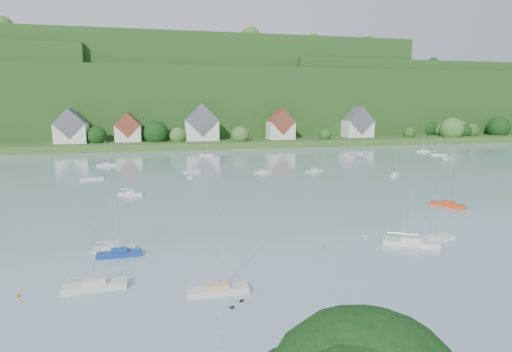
# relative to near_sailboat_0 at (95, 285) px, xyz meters

# --- Properties ---
(far_shore_strip) EXTENTS (600.00, 60.00, 3.00)m
(far_shore_strip) POSITION_rel_near_sailboat_0_xyz_m (22.30, 170.85, 1.03)
(far_shore_strip) COLOR #325921
(far_shore_strip) RESTS_ON ground
(forested_ridge) EXTENTS (620.00, 181.22, 69.89)m
(forested_ridge) POSITION_rel_near_sailboat_0_xyz_m (22.70, 239.42, 22.42)
(forested_ridge) COLOR #143B12
(forested_ridge) RESTS_ON ground
(village_building_0) EXTENTS (14.00, 10.40, 16.00)m
(village_building_0) POSITION_rel_near_sailboat_0_xyz_m (-32.70, 157.85, 9.04)
(village_building_0) COLOR silver
(village_building_0) RESTS_ON far_shore_strip
(village_building_1) EXTENTS (12.00, 9.36, 14.00)m
(village_building_1) POSITION_rel_near_sailboat_0_xyz_m (-7.70, 159.85, 8.28)
(village_building_1) COLOR silver
(village_building_1) RESTS_ON far_shore_strip
(village_building_2) EXTENTS (16.00, 11.44, 18.00)m
(village_building_2) POSITION_rel_near_sailboat_0_xyz_m (27.30, 158.85, 9.80)
(village_building_2) COLOR silver
(village_building_2) RESTS_ON far_shore_strip
(village_building_3) EXTENTS (13.00, 10.40, 15.50)m
(village_building_3) POSITION_rel_near_sailboat_0_xyz_m (67.30, 156.85, 8.96)
(village_building_3) COLOR silver
(village_building_3) RESTS_ON far_shore_strip
(village_building_4) EXTENTS (15.00, 10.40, 16.50)m
(village_building_4) POSITION_rel_near_sailboat_0_xyz_m (112.30, 160.85, 9.12)
(village_building_4) COLOR silver
(village_building_4) RESTS_ON far_shore_strip
(near_sailboat_0) EXTENTS (6.97, 2.40, 9.25)m
(near_sailboat_0) POSITION_rel_near_sailboat_0_xyz_m (0.00, 0.00, 0.00)
(near_sailboat_0) COLOR silver
(near_sailboat_0) RESTS_ON ground
(near_sailboat_1) EXTENTS (5.98, 1.79, 8.02)m
(near_sailboat_1) POSITION_rel_near_sailboat_0_xyz_m (1.67, 10.07, -0.04)
(near_sailboat_1) COLOR navy
(near_sailboat_1) RESTS_ON ground
(near_sailboat_2) EXTENTS (6.74, 1.90, 9.10)m
(near_sailboat_2) POSITION_rel_near_sailboat_0_xyz_m (13.28, -4.14, -0.00)
(near_sailboat_2) COLOR silver
(near_sailboat_2) RESTS_ON ground
(near_sailboat_3) EXTENTS (7.14, 3.72, 9.28)m
(near_sailboat_3) POSITION_rel_near_sailboat_0_xyz_m (47.65, 5.81, 0.00)
(near_sailboat_3) COLOR silver
(near_sailboat_3) RESTS_ON ground
(near_sailboat_4) EXTENTS (7.87, 5.87, 10.59)m
(near_sailboat_4) POSITION_rel_near_sailboat_0_xyz_m (42.98, 5.08, 0.04)
(near_sailboat_4) COLOR silver
(near_sailboat_4) RESTS_ON ground
(near_sailboat_5) EXTENTS (5.36, 6.47, 8.94)m
(near_sailboat_5) POSITION_rel_near_sailboat_0_xyz_m (63.95, 24.17, -0.01)
(near_sailboat_5) COLOR #CB3F12
(near_sailboat_5) RESTS_ON ground
(near_sailboat_6) EXTENTS (5.88, 1.81, 7.87)m
(near_sailboat_6) POSITION_rel_near_sailboat_0_xyz_m (0.71, 12.21, -0.04)
(near_sailboat_6) COLOR silver
(near_sailboat_6) RESTS_ON ground
(mooring_buoy_0) EXTENTS (0.39, 0.39, 0.39)m
(mooring_buoy_0) POSITION_rel_near_sailboat_0_xyz_m (-7.82, -0.16, -0.47)
(mooring_buoy_0) COLOR #D16217
(mooring_buoy_0) RESTS_ON ground
(mooring_buoy_1) EXTENTS (0.43, 0.43, 0.43)m
(mooring_buoy_1) POSITION_rel_near_sailboat_0_xyz_m (38.32, 10.05, -0.47)
(mooring_buoy_1) COLOR white
(mooring_buoy_1) RESTS_ON ground
(mooring_buoy_2) EXTENTS (0.39, 0.39, 0.39)m
(mooring_buoy_2) POSITION_rel_near_sailboat_0_xyz_m (30.14, 6.96, -0.47)
(mooring_buoy_2) COLOR #D16217
(mooring_buoy_2) RESTS_ON ground
(mooring_buoy_3) EXTENTS (0.49, 0.49, 0.49)m
(mooring_buoy_3) POSITION_rel_near_sailboat_0_xyz_m (-2.26, 12.66, -0.47)
(mooring_buoy_3) COLOR #D16217
(mooring_buoy_3) RESTS_ON ground
(duck_pair) EXTENTS (1.68, 1.49, 0.34)m
(duck_pair) POSITION_rel_near_sailboat_0_xyz_m (14.83, -7.16, -0.36)
(duck_pair) COLOR black
(duck_pair) RESTS_ON ground
(far_sailboat_cluster) EXTENTS (191.55, 74.44, 8.71)m
(far_sailboat_cluster) POSITION_rel_near_sailboat_0_xyz_m (31.98, 92.54, -0.10)
(far_sailboat_cluster) COLOR silver
(far_sailboat_cluster) RESTS_ON ground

